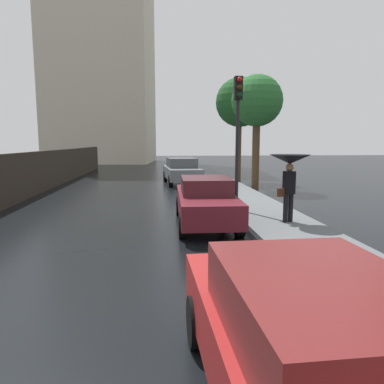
# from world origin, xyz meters

# --- Properties ---
(ground) EXTENTS (120.00, 120.00, 0.00)m
(ground) POSITION_xyz_m (0.00, 0.00, 0.00)
(ground) COLOR black
(car_red_near_kerb) EXTENTS (1.82, 4.05, 1.46)m
(car_red_near_kerb) POSITION_xyz_m (2.74, -1.69, 0.75)
(car_red_near_kerb) COLOR maroon
(car_red_near_kerb) RESTS_ON ground
(car_grey_mid_road) EXTENTS (2.17, 4.55, 1.53)m
(car_grey_mid_road) POSITION_xyz_m (2.87, 16.73, 0.78)
(car_grey_mid_road) COLOR slate
(car_grey_mid_road) RESTS_ON ground
(car_maroon_far_ahead) EXTENTS (1.80, 4.48, 1.42)m
(car_maroon_far_ahead) POSITION_xyz_m (2.89, 6.09, 0.73)
(car_maroon_far_ahead) COLOR maroon
(car_maroon_far_ahead) RESTS_ON ground
(pedestrian_with_umbrella_near) EXTENTS (1.17, 1.17, 1.97)m
(pedestrian_with_umbrella_near) POSITION_xyz_m (5.26, 5.60, 1.75)
(pedestrian_with_umbrella_near) COLOR black
(pedestrian_with_umbrella_near) RESTS_ON sidewalk_strip
(traffic_light) EXTENTS (0.26, 0.39, 4.47)m
(traffic_light) POSITION_xyz_m (4.16, 7.58, 3.23)
(traffic_light) COLOR black
(traffic_light) RESTS_ON sidewalk_strip
(street_tree_mid) EXTENTS (2.65, 2.65, 5.91)m
(street_tree_mid) POSITION_xyz_m (6.60, 14.10, 4.50)
(street_tree_mid) COLOR #4C3823
(street_tree_mid) RESTS_ON ground
(street_tree_far) EXTENTS (3.00, 3.00, 6.39)m
(street_tree_far) POSITION_xyz_m (6.53, 17.66, 4.86)
(street_tree_far) COLOR #4C3823
(street_tree_far) RESTS_ON ground
(distant_tower) EXTENTS (12.63, 11.18, 38.55)m
(distant_tower) POSITION_xyz_m (-5.13, 40.51, 16.65)
(distant_tower) COLOR beige
(distant_tower) RESTS_ON ground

